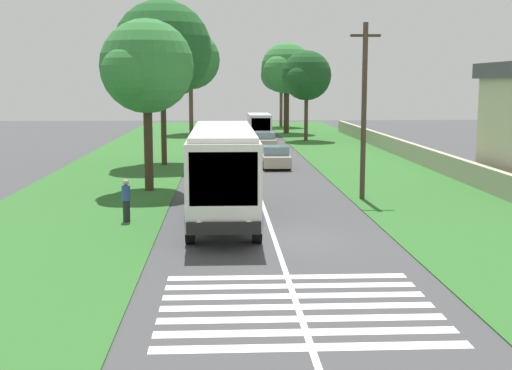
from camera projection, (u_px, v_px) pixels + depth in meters
name	position (u px, v px, depth m)	size (l,w,h in m)	color
ground	(274.00, 239.00, 24.97)	(160.00, 160.00, 0.00)	#424244
grass_verge_left	(109.00, 181.00, 39.40)	(120.00, 8.00, 0.04)	#2D6628
grass_verge_right	(398.00, 180.00, 40.19)	(120.00, 8.00, 0.04)	#2D6628
centre_line	(255.00, 181.00, 39.80)	(110.00, 0.16, 0.01)	silver
coach_bus	(223.00, 168.00, 27.91)	(11.16, 2.62, 3.73)	silver
zebra_crossing	(298.00, 307.00, 17.39)	(5.85, 6.80, 0.01)	silver
trailing_car_0	(275.00, 158.00, 45.91)	(4.30, 1.78, 1.43)	#B7A893
trailing_car_1	(223.00, 149.00, 52.23)	(4.30, 1.78, 1.43)	gray
trailing_car_2	(265.00, 141.00, 58.94)	(4.30, 1.78, 1.43)	#B7A893
trailing_minibus_0	(259.00, 124.00, 68.10)	(6.00, 2.14, 2.53)	silver
roadside_tree_left_0	(160.00, 52.00, 46.30)	(7.76, 6.50, 10.86)	#3D2D1E
roadside_tree_left_1	(189.00, 62.00, 75.15)	(7.68, 6.28, 11.03)	brown
roadside_tree_left_2	(145.00, 69.00, 35.31)	(5.66, 4.70, 8.63)	#3D2D1E
roadside_tree_right_0	(280.00, 74.00, 87.35)	(6.38, 5.12, 9.29)	brown
roadside_tree_right_1	(305.00, 77.00, 66.62)	(5.38, 4.71, 8.52)	#4C3826
roadside_tree_right_2	(285.00, 70.00, 76.07)	(6.89, 5.49, 9.79)	#3D2D1E
utility_pole	(364.00, 109.00, 32.81)	(0.24, 1.40, 8.21)	#473828
roadside_wall	(431.00, 159.00, 45.21)	(70.00, 0.40, 1.22)	#B2A893
pedestrian	(126.00, 200.00, 27.75)	(0.34, 0.34, 1.69)	#26262D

